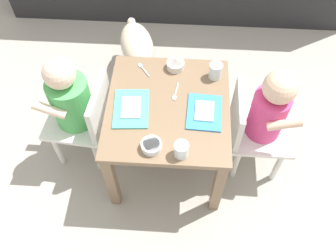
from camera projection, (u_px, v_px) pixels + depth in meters
The scene contains 13 objects.
ground_plane at pixel (168, 157), 1.91m from camera, with size 7.00×7.00×0.00m, color #9E998E.
dining_table at pixel (168, 116), 1.62m from camera, with size 0.53×0.57×0.44m.
seated_child_left at pixel (73, 101), 1.61m from camera, with size 0.31×0.31×0.65m.
seated_child_right at pixel (266, 113), 1.57m from camera, with size 0.28×0.28×0.64m.
dog at pixel (138, 48), 2.09m from camera, with size 0.28×0.46×0.30m.
food_tray_left at pixel (131, 108), 1.54m from camera, with size 0.16×0.22×0.02m.
food_tray_right at pixel (204, 112), 1.53m from camera, with size 0.15×0.20×0.02m.
water_cup_left at pixel (181, 150), 1.39m from camera, with size 0.06×0.06×0.07m.
water_cup_right at pixel (215, 71), 1.62m from camera, with size 0.06×0.06×0.07m.
cereal_bowl_right_side at pixel (151, 146), 1.42m from camera, with size 0.08×0.08×0.03m.
cereal_bowl_left_side at pixel (175, 65), 1.67m from camera, with size 0.08×0.08×0.04m.
spoon_by_left_tray at pixel (143, 69), 1.67m from camera, with size 0.07×0.09×0.01m.
spoon_by_right_tray at pixel (175, 93), 1.59m from camera, with size 0.03×0.10×0.01m.
Camera 1 is at (0.06, -0.96, 1.66)m, focal length 38.68 mm.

